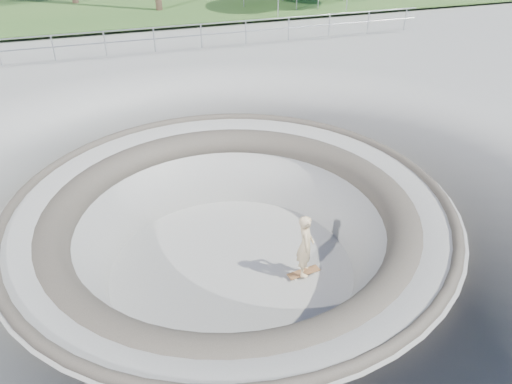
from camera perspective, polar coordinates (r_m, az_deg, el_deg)
ground at (r=11.51m, az=-2.99°, el=-1.33°), size 180.00×180.00×0.00m
skate_bowl at (r=12.60m, az=-2.75°, el=-8.30°), size 14.00×14.00×4.10m
distant_hills at (r=68.10m, az=-13.01°, el=19.96°), size 103.20×45.00×28.60m
safety_railing at (r=22.18m, az=-11.55°, el=16.71°), size 25.00×0.06×1.03m
skateboard at (r=12.43m, az=5.46°, el=-9.13°), size 0.86×0.35×0.09m
skater at (r=11.89m, az=5.66°, el=-6.08°), size 0.57×0.70×1.65m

